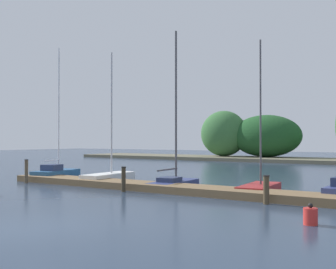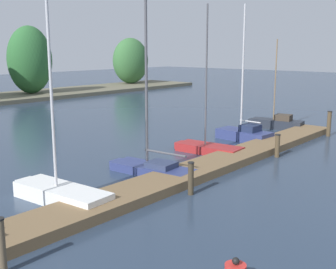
# 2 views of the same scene
# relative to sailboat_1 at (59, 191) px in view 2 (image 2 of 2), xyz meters

# --- Properties ---
(dock_pier) EXTENTS (23.45, 1.80, 0.35)m
(dock_pier) POSITION_rel_sailboat_1_xyz_m (6.55, -1.68, -0.19)
(dock_pier) COLOR brown
(dock_pier) RESTS_ON ground
(sailboat_1) EXTENTS (1.51, 4.13, 7.66)m
(sailboat_1) POSITION_rel_sailboat_1_xyz_m (0.00, 0.00, 0.00)
(sailboat_1) COLOR white
(sailboat_1) RESTS_ON ground
(sailboat_2) EXTENTS (1.59, 4.04, 8.27)m
(sailboat_2) POSITION_rel_sailboat_1_xyz_m (4.53, -0.09, 0.04)
(sailboat_2) COLOR navy
(sailboat_2) RESTS_ON ground
(sailboat_3) EXTENTS (1.50, 3.64, 7.25)m
(sailboat_3) POSITION_rel_sailboat_1_xyz_m (9.10, 0.26, -0.07)
(sailboat_3) COLOR maroon
(sailboat_3) RESTS_ON ground
(sailboat_4) EXTENTS (1.51, 3.42, 7.55)m
(sailboat_4) POSITION_rel_sailboat_1_xyz_m (12.95, 0.46, 0.06)
(sailboat_4) COLOR navy
(sailboat_4) RESTS_ON ground
(sailboat_5) EXTENTS (1.65, 3.63, 5.75)m
(sailboat_5) POSITION_rel_sailboat_1_xyz_m (17.54, 0.72, 0.00)
(sailboat_5) COLOR #232833
(sailboat_5) RESTS_ON ground
(mooring_piling_0) EXTENTS (0.23, 0.23, 1.37)m
(mooring_piling_0) POSITION_rel_sailboat_1_xyz_m (-3.72, -3.03, 0.32)
(mooring_piling_0) COLOR brown
(mooring_piling_0) RESTS_ON ground
(mooring_piling_1) EXTENTS (0.24, 0.24, 1.21)m
(mooring_piling_1) POSITION_rel_sailboat_1_xyz_m (3.51, -3.01, 0.24)
(mooring_piling_1) COLOR #3D3323
(mooring_piling_1) RESTS_ON ground
(mooring_piling_2) EXTENTS (0.26, 0.26, 1.12)m
(mooring_piling_2) POSITION_rel_sailboat_1_xyz_m (10.55, -2.87, 0.20)
(mooring_piling_2) COLOR #4C3D28
(mooring_piling_2) RESTS_ON ground
(mooring_piling_3) EXTENTS (0.27, 0.27, 1.52)m
(mooring_piling_3) POSITION_rel_sailboat_1_xyz_m (17.18, -2.90, 0.40)
(mooring_piling_3) COLOR #4C3D28
(mooring_piling_3) RESTS_ON ground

